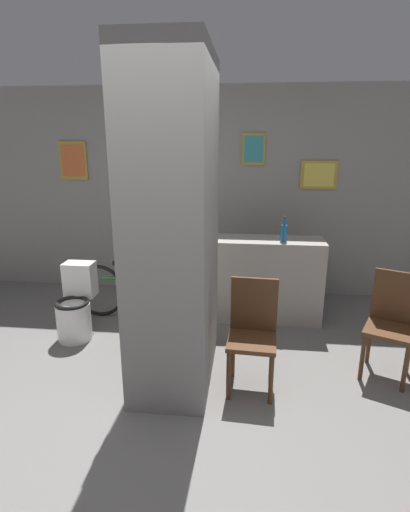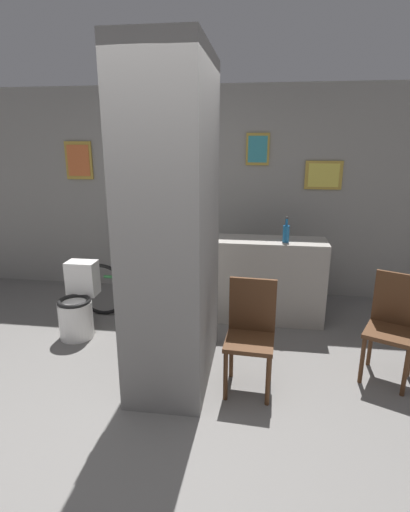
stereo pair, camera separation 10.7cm
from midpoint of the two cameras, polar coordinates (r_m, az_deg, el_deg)
ground_plane at (r=3.24m, az=-8.37°, el=-21.43°), size 14.00×14.00×0.00m
wall_back at (r=5.18m, az=-1.71°, el=9.00°), size 8.00×0.09×2.60m
pillar_center at (r=3.19m, az=-5.35°, el=4.11°), size 0.64×1.19×2.60m
counter_shelf at (r=4.50m, az=7.54°, el=-3.34°), size 1.29×0.44×0.93m
toilet at (r=4.34m, az=-18.66°, el=-6.92°), size 0.34×0.50×0.75m
chair_near_pillar at (r=3.28m, az=5.88°, el=-10.47°), size 0.40×0.40×0.91m
chair_by_doorway at (r=3.75m, az=24.37°, el=-8.39°), size 0.51×0.51×0.91m
bicycle at (r=4.56m, az=-9.15°, el=-5.00°), size 1.71×0.42×0.67m
bottle_tall at (r=4.28m, az=10.49°, el=3.36°), size 0.07×0.07×0.27m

